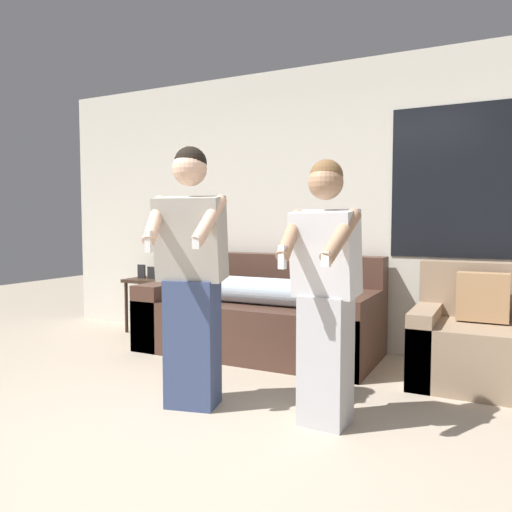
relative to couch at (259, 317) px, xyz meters
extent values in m
plane|color=tan|center=(0.45, -2.28, -0.32)|extent=(14.00, 14.00, 0.00)
cube|color=beige|center=(0.45, 0.52, 1.03)|extent=(6.31, 0.06, 2.70)
cube|color=black|center=(1.64, 0.49, 1.23)|extent=(1.10, 0.01, 1.30)
cube|color=#472D23|center=(0.00, -0.04, -0.09)|extent=(2.17, 0.97, 0.48)
cube|color=#472D23|center=(0.00, 0.33, 0.36)|extent=(2.17, 0.22, 0.42)
cube|color=#472D23|center=(-0.94, -0.04, -0.02)|extent=(0.28, 0.97, 0.62)
cube|color=#472D23|center=(0.94, -0.04, -0.02)|extent=(0.28, 0.97, 0.62)
cylinder|color=silver|center=(0.00, -0.16, 0.27)|extent=(1.10, 0.24, 0.24)
cube|color=#937A60|center=(1.88, -0.12, -0.09)|extent=(0.95, 0.83, 0.46)
cube|color=#937A60|center=(1.88, 0.20, 0.35)|extent=(0.95, 0.20, 0.43)
cube|color=#937A60|center=(1.49, -0.12, -0.04)|extent=(0.18, 0.83, 0.56)
cube|color=#A87F56|center=(1.88, -0.06, 0.33)|extent=(0.36, 0.14, 0.36)
cube|color=#332319|center=(-1.43, 0.26, 0.24)|extent=(0.55, 0.41, 0.04)
cylinder|color=#332319|center=(-1.66, 0.09, -0.05)|extent=(0.04, 0.04, 0.55)
cylinder|color=#332319|center=(-1.20, 0.09, -0.05)|extent=(0.04, 0.04, 0.55)
cylinder|color=#332319|center=(-1.66, 0.42, -0.05)|extent=(0.04, 0.04, 0.55)
cylinder|color=#332319|center=(-1.20, 0.42, -0.05)|extent=(0.04, 0.04, 0.55)
cube|color=black|center=(-1.57, 0.24, 0.33)|extent=(0.10, 0.02, 0.17)
cube|color=black|center=(-1.43, 0.26, 0.32)|extent=(0.13, 0.02, 0.15)
cube|color=#384770|center=(0.21, -1.41, 0.09)|extent=(0.37, 0.31, 0.83)
cube|color=#ADA89E|center=(0.21, -1.43, 0.78)|extent=(0.48, 0.37, 0.55)
sphere|color=#DBAD8E|center=(0.21, -1.44, 1.22)|extent=(0.22, 0.22, 0.22)
sphere|color=black|center=(0.21, -1.43, 1.26)|extent=(0.21, 0.21, 0.21)
cylinder|color=#DBAD8E|center=(0.07, -1.61, 0.90)|extent=(0.21, 0.36, 0.32)
cube|color=white|center=(0.13, -1.75, 0.77)|extent=(0.04, 0.04, 0.13)
cylinder|color=#DBAD8E|center=(0.42, -1.53, 0.90)|extent=(0.10, 0.36, 0.32)
cube|color=white|center=(0.42, -1.68, 0.77)|extent=(0.05, 0.04, 0.08)
cube|color=#B2B2B7|center=(1.08, -1.31, 0.06)|extent=(0.29, 0.26, 0.78)
cube|color=silver|center=(1.08, -1.32, 0.70)|extent=(0.38, 0.30, 0.52)
sphere|color=#A37A5B|center=(1.08, -1.33, 1.11)|extent=(0.20, 0.20, 0.20)
sphere|color=brown|center=(1.08, -1.32, 1.15)|extent=(0.19, 0.19, 0.19)
cylinder|color=#A37A5B|center=(0.92, -1.46, 0.81)|extent=(0.11, 0.36, 0.30)
cube|color=white|center=(0.93, -1.61, 0.69)|extent=(0.04, 0.04, 0.13)
cylinder|color=#A37A5B|center=(1.22, -1.48, 0.81)|extent=(0.16, 0.36, 0.30)
cube|color=white|center=(1.19, -1.63, 0.69)|extent=(0.05, 0.04, 0.08)
camera|label=1|loc=(2.02, -4.10, 0.88)|focal=35.00mm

